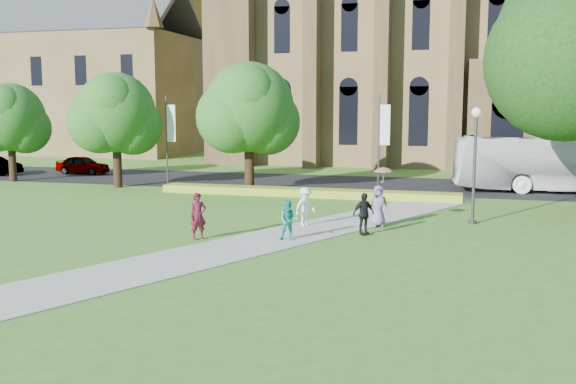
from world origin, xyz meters
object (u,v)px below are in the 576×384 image
(streetlamp, at_px, (475,151))
(pedestrian_0, at_px, (198,216))
(car_0, at_px, (83,165))
(tour_coach, at_px, (560,163))

(streetlamp, bearing_deg, pedestrian_0, -147.66)
(streetlamp, xyz_separation_m, car_0, (-29.59, 14.21, -2.55))
(streetlamp, height_order, car_0, streetlamp)
(car_0, height_order, pedestrian_0, pedestrian_0)
(streetlamp, distance_m, tour_coach, 13.84)
(car_0, bearing_deg, streetlamp, -113.51)
(tour_coach, xyz_separation_m, car_0, (-34.79, 1.47, -1.07))
(streetlamp, distance_m, pedestrian_0, 12.68)
(pedestrian_0, bearing_deg, car_0, 91.35)
(tour_coach, distance_m, pedestrian_0, 24.99)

